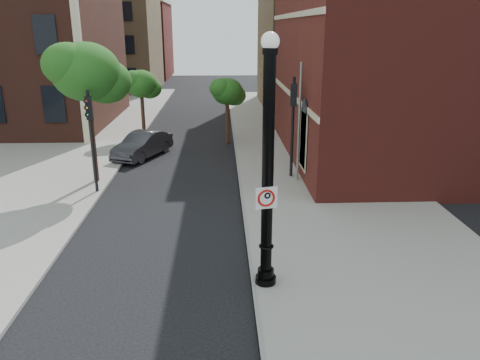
{
  "coord_description": "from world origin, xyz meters",
  "views": [
    {
      "loc": [
        1.2,
        -11.57,
        6.94
      ],
      "look_at": [
        1.77,
        2.0,
        2.48
      ],
      "focal_mm": 35.0,
      "sensor_mm": 36.0,
      "label": 1
    }
  ],
  "objects_px": {
    "traffic_signal_left": "(90,125)",
    "traffic_signal_right": "(293,111)",
    "no_parking_sign": "(266,198)",
    "lamppost": "(268,179)",
    "parked_car": "(143,145)"
  },
  "relations": [
    {
      "from": "lamppost",
      "to": "no_parking_sign",
      "type": "distance_m",
      "value": 0.48
    },
    {
      "from": "traffic_signal_left",
      "to": "traffic_signal_right",
      "type": "xyz_separation_m",
      "value": [
        8.77,
        1.85,
        0.2
      ]
    },
    {
      "from": "lamppost",
      "to": "parked_car",
      "type": "xyz_separation_m",
      "value": [
        -5.55,
        13.92,
        -2.46
      ]
    },
    {
      "from": "traffic_signal_left",
      "to": "parked_car",
      "type": "bearing_deg",
      "value": 62.9
    },
    {
      "from": "parked_car",
      "to": "lamppost",
      "type": "bearing_deg",
      "value": -44.15
    },
    {
      "from": "traffic_signal_left",
      "to": "traffic_signal_right",
      "type": "height_order",
      "value": "traffic_signal_right"
    },
    {
      "from": "parked_car",
      "to": "traffic_signal_left",
      "type": "distance_m",
      "value": 6.52
    },
    {
      "from": "parked_car",
      "to": "traffic_signal_left",
      "type": "xyz_separation_m",
      "value": [
        -1.08,
        -6.0,
        2.33
      ]
    },
    {
      "from": "traffic_signal_left",
      "to": "no_parking_sign",
      "type": "bearing_deg",
      "value": -67.79
    },
    {
      "from": "no_parking_sign",
      "to": "traffic_signal_left",
      "type": "relative_size",
      "value": 0.13
    },
    {
      "from": "no_parking_sign",
      "to": "traffic_signal_left",
      "type": "height_order",
      "value": "traffic_signal_left"
    },
    {
      "from": "no_parking_sign",
      "to": "lamppost",
      "type": "bearing_deg",
      "value": 64.88
    },
    {
      "from": "parked_car",
      "to": "traffic_signal_left",
      "type": "bearing_deg",
      "value": -76.06
    },
    {
      "from": "parked_car",
      "to": "no_parking_sign",
      "type": "bearing_deg",
      "value": -44.52
    },
    {
      "from": "lamppost",
      "to": "no_parking_sign",
      "type": "relative_size",
      "value": 11.51
    }
  ]
}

